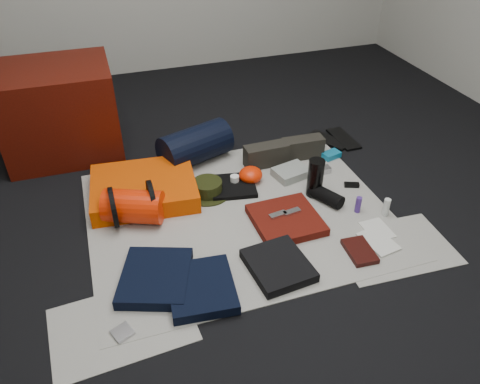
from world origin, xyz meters
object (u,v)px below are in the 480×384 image
object	(u,v)px
sleeping_pad	(144,188)
compact_camera	(323,170)
water_bottle	(315,178)
paperback_book	(360,251)
red_cabinet	(60,111)
navy_duffel	(195,145)
stuff_sack	(133,206)

from	to	relation	value
sleeping_pad	compact_camera	bearing A→B (deg)	-5.66
sleeping_pad	compact_camera	world-z (taller)	sleeping_pad
water_bottle	paperback_book	bearing A→B (deg)	-90.13
compact_camera	paperback_book	size ratio (longest dim) A/B	0.50
sleeping_pad	water_bottle	bearing A→B (deg)	-17.53
compact_camera	sleeping_pad	bearing A→B (deg)	172.44
paperback_book	water_bottle	bearing A→B (deg)	93.66
red_cabinet	navy_duffel	size ratio (longest dim) A/B	1.55
sleeping_pad	water_bottle	xyz separation A→B (m)	(0.93, -0.29, 0.06)
sleeping_pad	stuff_sack	xyz separation A→B (m)	(-0.08, -0.20, 0.04)
paperback_book	red_cabinet	bearing A→B (deg)	135.32
stuff_sack	paperback_book	xyz separation A→B (m)	(1.01, -0.61, -0.08)
stuff_sack	compact_camera	size ratio (longest dim) A/B	3.30
stuff_sack	compact_camera	world-z (taller)	stuff_sack
paperback_book	sleeping_pad	bearing A→B (deg)	142.55
red_cabinet	stuff_sack	distance (m)	0.96
compact_camera	red_cabinet	bearing A→B (deg)	149.96
red_cabinet	navy_duffel	distance (m)	0.89
red_cabinet	navy_duffel	xyz separation A→B (m)	(0.77, -0.41, -0.16)
red_cabinet	stuff_sack	bearing A→B (deg)	-69.90
stuff_sack	navy_duffel	xyz separation A→B (m)	(0.46, 0.47, 0.03)
navy_duffel	water_bottle	size ratio (longest dim) A/B	1.94
compact_camera	paperback_book	world-z (taller)	compact_camera
red_cabinet	sleeping_pad	distance (m)	0.82
sleeping_pad	compact_camera	xyz separation A→B (m)	(1.08, -0.11, -0.03)
navy_duffel	paperback_book	size ratio (longest dim) A/B	2.37
water_bottle	red_cabinet	bearing A→B (deg)	143.63
sleeping_pad	stuff_sack	world-z (taller)	stuff_sack
stuff_sack	paperback_book	world-z (taller)	stuff_sack
stuff_sack	water_bottle	world-z (taller)	water_bottle
sleeping_pad	paperback_book	xyz separation A→B (m)	(0.93, -0.81, -0.04)
navy_duffel	water_bottle	world-z (taller)	navy_duffel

